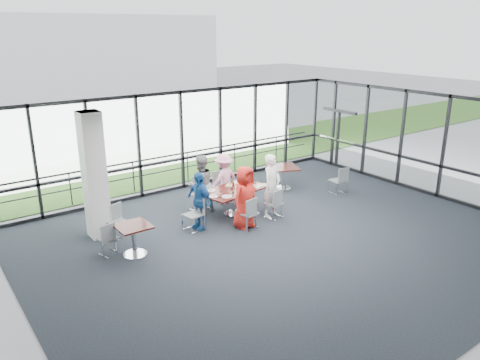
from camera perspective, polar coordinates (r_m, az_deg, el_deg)
floor at (r=11.88m, az=5.30°, el=-7.31°), size 12.00×10.00×0.02m
ceiling at (r=10.90m, az=5.79°, el=8.11°), size 12.00×10.00×0.04m
wall_left at (r=8.77m, az=-25.50°, el=-7.16°), size 0.10×10.00×3.20m
curtain_wall_back at (r=15.23m, az=-7.11°, el=4.80°), size 12.00×0.10×3.20m
curtain_wall_right at (r=15.80m, az=22.05°, el=4.09°), size 0.10×10.00×3.20m
exit_door at (r=18.10m, az=11.82°, el=4.90°), size 0.12×1.60×2.10m
structural_column at (r=12.05m, az=-17.34°, el=0.50°), size 0.50×0.50×3.20m
apron at (r=20.01m, az=-14.02°, el=2.84°), size 80.00×70.00×0.02m
grass_strip at (r=18.23m, az=-11.58°, el=1.62°), size 80.00×5.00×0.01m
hangar_main at (r=41.55m, az=-21.34°, el=14.11°), size 24.00×10.00×6.00m
guard_rail at (r=16.02m, az=-8.02°, el=1.35°), size 12.00×0.06×0.06m
main_table at (r=13.17m, az=-0.77°, el=-1.64°), size 2.07×1.38×0.75m
side_table_left at (r=11.11m, az=-12.86°, el=-6.06°), size 0.75×0.75×0.75m
side_table_right at (r=15.33m, az=5.28°, el=1.24°), size 1.21×1.21×0.75m
diner_near_left at (r=12.23m, az=0.58°, el=-2.13°), size 0.92×0.71×1.69m
diner_near_right at (r=12.99m, az=3.90°, el=-0.70°), size 0.77×0.65×1.79m
diner_far_left at (r=13.28m, az=-4.81°, el=-0.52°), size 0.85×0.55×1.69m
diner_far_right at (r=13.95m, az=-1.97°, el=0.14°), size 1.06×0.66×1.54m
diner_end at (r=12.23m, az=-4.98°, el=-2.52°), size 0.61×0.97×1.56m
chair_main_nl at (r=12.28m, az=1.00°, el=-4.09°), size 0.50×0.50×0.87m
chair_main_nr at (r=13.02m, az=4.16°, el=-2.88°), size 0.47×0.47×0.84m
chair_main_fl at (r=13.59m, az=-4.90°, el=-1.70°), size 0.60×0.60×0.97m
chair_main_fr at (r=14.23m, az=-2.18°, el=-0.86°), size 0.45×0.45×0.90m
chair_main_end at (r=12.25m, az=-5.74°, el=-4.25°), size 0.47×0.47×0.86m
chair_spare_la at (r=11.37m, az=-15.78°, el=-6.88°), size 0.48×0.48×0.80m
chair_spare_lb at (r=12.25m, az=-14.78°, el=-4.96°), size 0.50×0.50×0.80m
chair_spare_r at (r=15.21m, az=11.86°, el=-0.06°), size 0.48×0.48×0.86m
plate_nl at (r=12.54m, az=-1.61°, el=-2.03°), size 0.28×0.28×0.01m
plate_nr at (r=13.29m, az=1.87°, el=-0.85°), size 0.27×0.27×0.01m
plate_fl at (r=13.02m, az=-3.58°, el=-1.28°), size 0.27×0.27×0.01m
plate_fr at (r=13.67m, az=-0.31°, el=-0.29°), size 0.26×0.26×0.01m
plate_end at (r=12.56m, az=-3.28°, el=-2.02°), size 0.24×0.24×0.01m
tumbler_a at (r=12.82m, az=-0.85°, el=-1.25°), size 0.07×0.07×0.14m
tumbler_b at (r=13.19m, az=0.67°, el=-0.71°), size 0.07×0.07×0.13m
tumbler_c at (r=13.28m, az=-1.21°, el=-0.57°), size 0.07×0.07×0.14m
tumbler_d at (r=12.50m, az=-2.37°, el=-1.79°), size 0.07×0.07×0.14m
menu_a at (r=12.73m, az=0.46°, el=-1.73°), size 0.36×0.35×0.00m
menu_b at (r=13.50m, az=2.70°, el=-0.58°), size 0.37×0.33×0.00m
menu_c at (r=13.47m, az=-1.21°, el=-0.60°), size 0.38×0.37×0.00m
condiment_caddy at (r=13.14m, az=-0.91°, el=-1.00°), size 0.10×0.07×0.04m
ketchup_bottle at (r=13.10m, az=-0.85°, el=-0.75°), size 0.06×0.06×0.18m
green_bottle at (r=13.14m, az=-0.79°, el=-0.64°), size 0.05×0.05×0.20m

